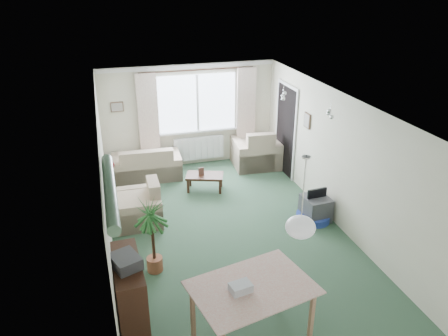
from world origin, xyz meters
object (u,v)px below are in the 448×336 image
object	(u,v)px
bookshelf	(131,303)
tv_cube	(316,208)
armchair_left	(137,202)
pet_bed	(313,217)
sofa	(146,162)
houseplant	(153,237)
dining_table	(251,315)
coffee_table	(205,182)
armchair_corner	(256,147)

from	to	relation	value
bookshelf	tv_cube	size ratio (longest dim) A/B	2.37
armchair_left	pet_bed	bearing A→B (deg)	75.57
pet_bed	sofa	bearing A→B (deg)	135.17
houseplant	tv_cube	world-z (taller)	houseplant
dining_table	tv_cube	bearing A→B (deg)	49.26
houseplant	pet_bed	distance (m)	3.17
armchair_left	dining_table	xyz separation A→B (m)	(1.07, -3.30, 0.01)
bookshelf	dining_table	xyz separation A→B (m)	(1.41, -0.40, -0.18)
houseplant	dining_table	size ratio (longest dim) A/B	0.93
armchair_left	tv_cube	bearing A→B (deg)	76.23
coffee_table	dining_table	bearing A→B (deg)	-95.91
armchair_corner	houseplant	xyz separation A→B (m)	(-2.87, -3.40, 0.15)
coffee_table	bookshelf	distance (m)	4.27
houseplant	pet_bed	xyz separation A→B (m)	(3.04, 0.69, -0.55)
houseplant	coffee_table	bearing A→B (deg)	60.47
sofa	dining_table	distance (m)	5.23
houseplant	tv_cube	size ratio (longest dim) A/B	2.45
armchair_left	houseplant	size ratio (longest dim) A/B	0.72
pet_bed	bookshelf	bearing A→B (deg)	-149.60
armchair_corner	dining_table	size ratio (longest dim) A/B	0.79
sofa	armchair_corner	distance (m)	2.58
armchair_corner	dining_table	distance (m)	5.50
sofa	pet_bed	size ratio (longest dim) A/B	2.39
coffee_table	bookshelf	size ratio (longest dim) A/B	0.65
dining_table	tv_cube	distance (m)	3.27
coffee_table	houseplant	size ratio (longest dim) A/B	0.63
coffee_table	tv_cube	xyz separation A→B (m)	(1.70, -1.75, 0.06)
sofa	dining_table	xyz separation A→B (m)	(0.67, -5.18, 0.04)
tv_cube	dining_table	bearing A→B (deg)	-134.87
coffee_table	pet_bed	bearing A→B (deg)	-47.17
armchair_corner	dining_table	xyz separation A→B (m)	(-1.91, -5.16, -0.05)
armchair_corner	coffee_table	distance (m)	1.77
armchair_corner	pet_bed	bearing A→B (deg)	97.72
sofa	armchair_corner	xyz separation A→B (m)	(2.58, -0.02, 0.09)
bookshelf	houseplant	bearing A→B (deg)	69.54
dining_table	pet_bed	xyz separation A→B (m)	(2.08, 2.45, -0.35)
sofa	coffee_table	world-z (taller)	sofa
dining_table	pet_bed	size ratio (longest dim) A/B	2.09
armchair_corner	pet_bed	xyz separation A→B (m)	(0.17, -2.71, -0.40)
sofa	armchair_corner	bearing A→B (deg)	-177.70
houseplant	tv_cube	xyz separation A→B (m)	(3.09, 0.72, -0.39)
armchair_corner	bookshelf	distance (m)	5.80
bookshelf	dining_table	bearing A→B (deg)	-18.21
pet_bed	dining_table	bearing A→B (deg)	-130.37
coffee_table	tv_cube	distance (m)	2.44
bookshelf	sofa	bearing A→B (deg)	78.96
sofa	bookshelf	xyz separation A→B (m)	(-0.74, -4.78, 0.22)
houseplant	dining_table	xyz separation A→B (m)	(0.96, -1.76, -0.20)
tv_cube	pet_bed	world-z (taller)	tv_cube
sofa	armchair_left	xyz separation A→B (m)	(-0.40, -1.88, 0.02)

